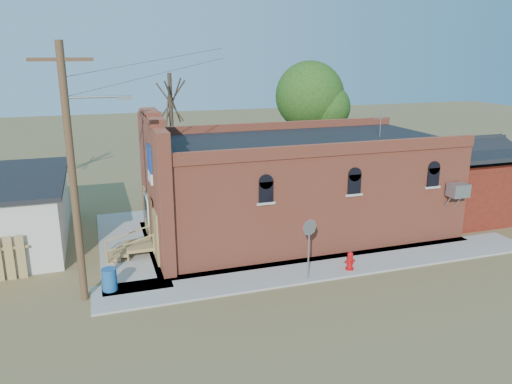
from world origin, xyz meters
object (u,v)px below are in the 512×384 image
object	(u,v)px
brick_bar	(293,186)
trash_barrel	(109,280)
utility_pole	(74,171)
fire_hydrant	(350,261)
stop_sign	(309,233)

from	to	relation	value
brick_bar	trash_barrel	size ratio (longest dim) A/B	19.40
trash_barrel	utility_pole	bearing A→B (deg)	-160.45
brick_bar	fire_hydrant	world-z (taller)	brick_bar
utility_pole	trash_barrel	distance (m)	4.36
fire_hydrant	trash_barrel	bearing A→B (deg)	161.71
brick_bar	utility_pole	size ratio (longest dim) A/B	1.82
stop_sign	fire_hydrant	bearing A→B (deg)	14.80
fire_hydrant	trash_barrel	world-z (taller)	trash_barrel
brick_bar	stop_sign	size ratio (longest dim) A/B	6.58
utility_pole	brick_bar	bearing A→B (deg)	23.69
brick_bar	fire_hydrant	size ratio (longest dim) A/B	21.09
brick_bar	utility_pole	distance (m)	10.96
brick_bar	trash_barrel	xyz separation A→B (m)	(-8.94, -3.99, -1.84)
utility_pole	stop_sign	world-z (taller)	utility_pole
utility_pole	fire_hydrant	distance (m)	11.12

